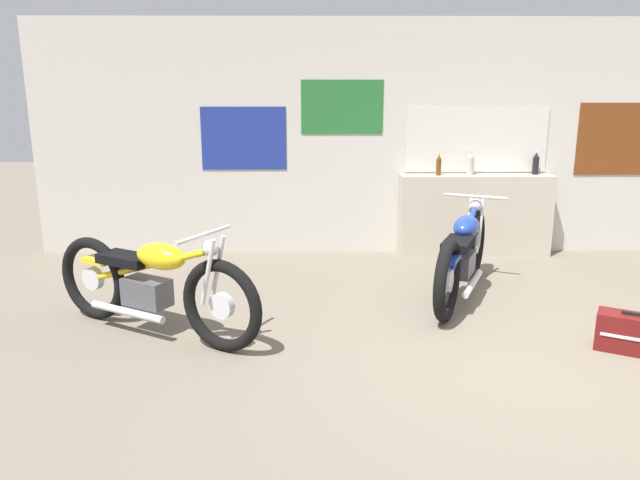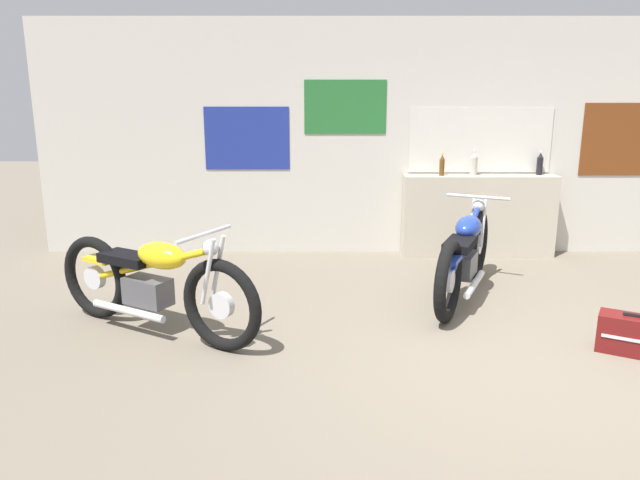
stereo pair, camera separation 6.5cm
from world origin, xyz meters
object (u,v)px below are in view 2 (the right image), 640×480
at_px(bottle_leftmost, 441,166).
at_px(hard_case_darkred, 632,335).
at_px(bottle_left_center, 473,164).
at_px(motorcycle_blue, 464,255).
at_px(motorcycle_yellow, 152,283).
at_px(bottle_center, 539,164).

bearing_deg(bottle_leftmost, hard_case_darkred, -70.30).
bearing_deg(bottle_leftmost, bottle_left_center, 3.45).
bearing_deg(motorcycle_blue, bottle_leftmost, 88.82).
height_order(motorcycle_blue, hard_case_darkred, motorcycle_blue).
height_order(bottle_leftmost, motorcycle_blue, bottle_leftmost).
height_order(motorcycle_yellow, hard_case_darkred, motorcycle_yellow).
bearing_deg(motorcycle_yellow, motorcycle_blue, 17.52).
xyz_separation_m(bottle_left_center, motorcycle_blue, (-0.41, -1.54, -0.68)).
height_order(bottle_left_center, hard_case_darkred, bottle_left_center).
bearing_deg(hard_case_darkred, motorcycle_yellow, 173.77).
height_order(bottle_leftmost, bottle_center, bottle_center).
xyz_separation_m(bottle_leftmost, motorcycle_yellow, (-2.85, -2.41, -0.66)).
distance_m(bottle_leftmost, bottle_left_center, 0.38).
relative_size(motorcycle_yellow, hard_case_darkred, 3.45).
bearing_deg(hard_case_darkred, bottle_center, 86.63).
bearing_deg(motorcycle_blue, bottle_center, 52.52).
bearing_deg(hard_case_darkred, motorcycle_blue, 128.54).
bearing_deg(bottle_leftmost, motorcycle_yellow, -139.79).
xyz_separation_m(motorcycle_yellow, hard_case_darkred, (3.86, -0.42, -0.29)).
distance_m(bottle_center, motorcycle_yellow, 4.77).
bearing_deg(motorcycle_yellow, bottle_center, 31.52).
bearing_deg(motorcycle_blue, hard_case_darkred, -51.46).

